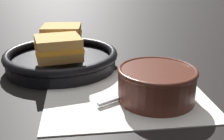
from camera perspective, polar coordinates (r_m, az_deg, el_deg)
ground_plane at (r=0.55m, az=1.95°, el=-3.62°), size 4.00×4.00×0.00m
napkin at (r=0.52m, az=2.73°, el=-4.77°), size 0.32×0.28×0.00m
soup_bowl at (r=0.49m, az=9.05°, el=-2.46°), size 0.14×0.14×0.06m
spoon at (r=0.53m, az=6.61°, el=-3.90°), size 0.13×0.10×0.01m
skillet at (r=0.65m, az=-10.23°, el=2.19°), size 0.26×0.26×0.04m
sandwich_near_left at (r=0.59m, az=-10.86°, el=4.49°), size 0.11×0.11×0.05m
sandwich_near_right at (r=0.70m, az=-10.15°, el=7.05°), size 0.10×0.09×0.05m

